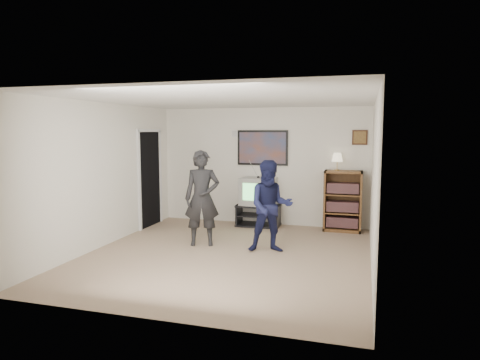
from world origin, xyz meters
The scene contains 13 objects.
room_shell centered at (0.00, 0.35, 1.25)m, with size 4.51×5.00×2.51m.
media_stand centered at (-0.02, 2.23, 0.23)m, with size 0.93×0.53×0.46m.
crt_television centered at (-0.03, 2.23, 0.74)m, with size 0.68×0.57×0.57m, color #9B9C97, non-canonical shape.
bookshelf centered at (1.71, 2.28, 0.61)m, with size 0.74×0.42×1.22m, color #533018, non-canonical shape.
table_lamp centered at (1.58, 2.33, 1.39)m, with size 0.22×0.22×0.35m, color #FFECC1, non-canonical shape.
person_tall centered at (-0.61, 0.48, 0.84)m, with size 0.61×0.40×1.68m, color black.
person_short centered at (0.63, 0.40, 0.77)m, with size 0.75×0.58×1.53m, color #16193C.
controller_left centered at (-0.65, 0.73, 1.22)m, with size 0.03×0.12×0.03m, color white.
controller_right centered at (0.65, 0.66, 1.09)m, with size 0.03×0.11×0.03m, color white.
poster centered at (0.00, 2.48, 1.65)m, with size 1.10×0.03×0.75m, color black.
air_vent centered at (-0.55, 2.48, 1.95)m, with size 0.28×0.02×0.14m, color white.
small_picture centered at (2.00, 2.48, 1.88)m, with size 0.30×0.03×0.30m, color #382212.
doorway centered at (-2.23, 1.60, 1.00)m, with size 0.03×0.85×2.00m, color black.
Camera 1 is at (2.11, -6.45, 2.02)m, focal length 32.00 mm.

